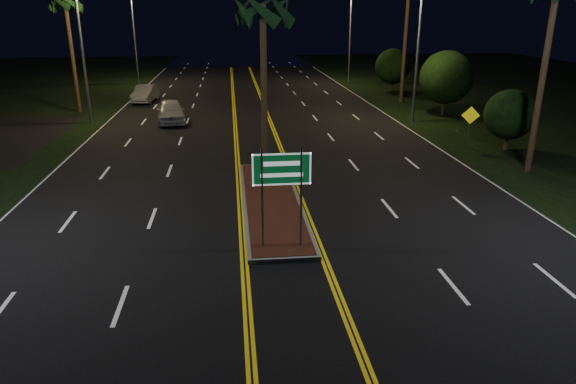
{
  "coord_description": "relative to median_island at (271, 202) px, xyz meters",
  "views": [
    {
      "loc": [
        -1.45,
        -11.98,
        7.2
      ],
      "look_at": [
        0.21,
        2.97,
        1.9
      ],
      "focal_mm": 32.0,
      "sensor_mm": 36.0,
      "label": 1
    }
  ],
  "objects": [
    {
      "name": "shrub_near",
      "position": [
        13.5,
        7.0,
        1.86
      ],
      "size": [
        2.7,
        2.7,
        3.3
      ],
      "color": "#382819",
      "rests_on": "ground"
    },
    {
      "name": "streetlight_left_far",
      "position": [
        -10.61,
        37.0,
        5.57
      ],
      "size": [
        1.91,
        0.44,
        9.0
      ],
      "color": "gray",
      "rests_on": "ground"
    },
    {
      "name": "streetlight_left_mid",
      "position": [
        -10.61,
        17.0,
        5.57
      ],
      "size": [
        1.91,
        0.44,
        9.0
      ],
      "color": "gray",
      "rests_on": "ground"
    },
    {
      "name": "streetlight_right_mid",
      "position": [
        10.61,
        15.0,
        5.57
      ],
      "size": [
        1.91,
        0.44,
        9.0
      ],
      "color": "gray",
      "rests_on": "ground"
    },
    {
      "name": "shrub_mid",
      "position": [
        14.0,
        17.0,
        2.64
      ],
      "size": [
        3.78,
        3.78,
        4.62
      ],
      "color": "#382819",
      "rests_on": "ground"
    },
    {
      "name": "streetlight_right_far",
      "position": [
        10.61,
        35.0,
        5.57
      ],
      "size": [
        1.91,
        0.44,
        9.0
      ],
      "color": "gray",
      "rests_on": "ground"
    },
    {
      "name": "median_island",
      "position": [
        0.0,
        0.0,
        0.0
      ],
      "size": [
        2.25,
        10.25,
        0.17
      ],
      "color": "gray",
      "rests_on": "ground"
    },
    {
      "name": "ground",
      "position": [
        0.0,
        -7.0,
        -0.08
      ],
      "size": [
        120.0,
        120.0,
        0.0
      ],
      "primitive_type": "plane",
      "color": "black",
      "rests_on": "ground"
    },
    {
      "name": "car_far",
      "position": [
        -8.59,
        25.5,
        0.72
      ],
      "size": [
        2.58,
        5.01,
        1.6
      ],
      "primitive_type": "imported",
      "rotation": [
        0.0,
        0.0,
        -0.11
      ],
      "color": "#9B9EA4",
      "rests_on": "ground"
    },
    {
      "name": "highway_sign",
      "position": [
        0.0,
        -4.2,
        2.32
      ],
      "size": [
        1.8,
        0.08,
        3.2
      ],
      "color": "gray",
      "rests_on": "ground"
    },
    {
      "name": "car_near",
      "position": [
        -5.57,
        16.57,
        0.81
      ],
      "size": [
        3.03,
        5.62,
        1.78
      ],
      "primitive_type": "imported",
      "rotation": [
        0.0,
        0.0,
        0.14
      ],
      "color": "#B4B5BA",
      "rests_on": "ground"
    },
    {
      "name": "warning_sign",
      "position": [
        11.6,
        7.64,
        1.41
      ],
      "size": [
        0.94,
        0.31,
        2.31
      ],
      "rotation": [
        0.0,
        0.0,
        -0.3
      ],
      "color": "gray",
      "rests_on": "ground"
    },
    {
      "name": "palm_median",
      "position": [
        0.0,
        3.5,
        7.19
      ],
      "size": [
        2.4,
        2.4,
        8.3
      ],
      "color": "#382819",
      "rests_on": "ground"
    },
    {
      "name": "palm_left_far",
      "position": [
        -12.8,
        21.0,
        7.66
      ],
      "size": [
        2.4,
        2.4,
        8.8
      ],
      "color": "#382819",
      "rests_on": "ground"
    },
    {
      "name": "shrub_far",
      "position": [
        13.8,
        29.0,
        2.25
      ],
      "size": [
        3.24,
        3.24,
        3.96
      ],
      "color": "#382819",
      "rests_on": "ground"
    }
  ]
}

